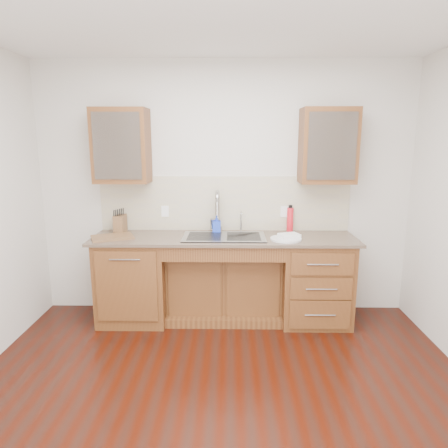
{
  "coord_description": "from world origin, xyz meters",
  "views": [
    {
      "loc": [
        0.06,
        -2.55,
        1.9
      ],
      "look_at": [
        0.0,
        1.4,
        1.05
      ],
      "focal_mm": 32.0,
      "sensor_mm": 36.0,
      "label": 1
    }
  ],
  "objects_px": {
    "soap_bottle": "(217,224)",
    "plate": "(286,239)",
    "water_bottle": "(290,220)",
    "knife_block": "(120,224)",
    "cutting_board": "(112,237)"
  },
  "relations": [
    {
      "from": "water_bottle",
      "to": "cutting_board",
      "type": "distance_m",
      "value": 1.88
    },
    {
      "from": "water_bottle",
      "to": "plate",
      "type": "height_order",
      "value": "water_bottle"
    },
    {
      "from": "soap_bottle",
      "to": "cutting_board",
      "type": "height_order",
      "value": "soap_bottle"
    },
    {
      "from": "water_bottle",
      "to": "cutting_board",
      "type": "relative_size",
      "value": 0.64
    },
    {
      "from": "plate",
      "to": "cutting_board",
      "type": "xyz_separation_m",
      "value": [
        -1.75,
        0.04,
        0.0
      ]
    },
    {
      "from": "soap_bottle",
      "to": "plate",
      "type": "distance_m",
      "value": 0.77
    },
    {
      "from": "soap_bottle",
      "to": "knife_block",
      "type": "xyz_separation_m",
      "value": [
        -1.03,
        -0.01,
        -0.0
      ]
    },
    {
      "from": "soap_bottle",
      "to": "water_bottle",
      "type": "bearing_deg",
      "value": 2.92
    },
    {
      "from": "plate",
      "to": "water_bottle",
      "type": "bearing_deg",
      "value": 76.1
    },
    {
      "from": "water_bottle",
      "to": "plate",
      "type": "distance_m",
      "value": 0.4
    },
    {
      "from": "soap_bottle",
      "to": "cutting_board",
      "type": "bearing_deg",
      "value": -168.43
    },
    {
      "from": "knife_block",
      "to": "cutting_board",
      "type": "bearing_deg",
      "value": -91.66
    },
    {
      "from": "soap_bottle",
      "to": "plate",
      "type": "height_order",
      "value": "soap_bottle"
    },
    {
      "from": "plate",
      "to": "cutting_board",
      "type": "relative_size",
      "value": 0.77
    },
    {
      "from": "water_bottle",
      "to": "soap_bottle",
      "type": "bearing_deg",
      "value": -174.8
    }
  ]
}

